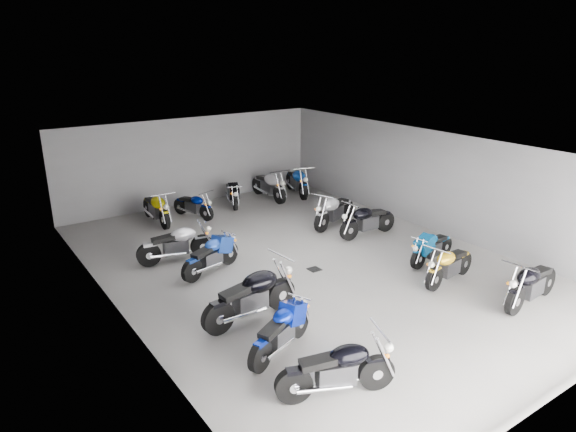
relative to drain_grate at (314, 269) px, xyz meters
name	(u,v)px	position (x,y,z in m)	size (l,w,h in m)	color
ground	(303,263)	(0.00, 0.50, -0.01)	(14.00, 14.00, 0.00)	gray
wall_back	(192,161)	(0.00, 7.50, 1.59)	(10.00, 0.10, 3.20)	slate
wall_left	(115,249)	(-5.00, 0.50, 1.59)	(0.10, 14.00, 3.20)	slate
wall_right	(430,181)	(5.00, 0.50, 1.59)	(0.10, 14.00, 3.20)	slate
ceiling	(305,148)	(0.00, 0.50, 3.21)	(10.00, 14.00, 0.04)	black
drain_grate	(314,269)	(0.00, 0.00, 0.00)	(0.32, 0.32, 0.01)	black
motorcycle_left_a	(338,369)	(-2.84, -4.31, 0.51)	(2.05, 0.89, 0.94)	black
motorcycle_left_b	(281,330)	(-2.89, -2.69, 0.47)	(1.89, 0.91, 0.88)	black
motorcycle_left_c	(252,296)	(-2.73, -1.31, 0.57)	(2.40, 0.52, 1.05)	black
motorcycle_left_e	(212,255)	(-2.32, 1.42, 0.47)	(1.93, 0.78, 0.88)	black
motorcycle_left_f	(177,244)	(-2.77, 2.62, 0.51)	(2.14, 0.55, 0.94)	black
motorcycle_right_a	(531,284)	(2.90, -4.36, 0.52)	(2.17, 0.48, 0.96)	black
motorcycle_right_b	(449,265)	(2.30, -2.53, 0.47)	(2.00, 0.48, 0.88)	black
motorcycle_right_c	(432,247)	(2.92, -1.45, 0.44)	(1.87, 0.45, 0.82)	black
motorcycle_right_e	(367,220)	(2.90, 1.08, 0.51)	(2.14, 0.43, 0.94)	black
motorcycle_right_f	(334,210)	(2.66, 2.40, 0.53)	(2.15, 0.84, 0.98)	black
motorcycle_back_b	(156,208)	(-2.05, 6.00, 0.52)	(0.43, 2.17, 0.96)	black
motorcycle_back_c	(194,205)	(-0.78, 5.83, 0.44)	(0.72, 1.78, 0.81)	black
motorcycle_back_d	(232,193)	(1.02, 6.33, 0.46)	(0.80, 1.87, 0.86)	black
motorcycle_back_e	(269,185)	(2.57, 6.21, 0.54)	(0.46, 2.29, 1.01)	black
motorcycle_back_f	(297,181)	(3.82, 6.09, 0.55)	(0.82, 2.24, 1.01)	black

